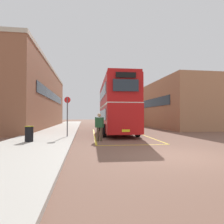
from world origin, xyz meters
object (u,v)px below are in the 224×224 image
(double_decker_bus, at_px, (116,106))
(bus_stop_sign, at_px, (67,113))
(pedestrian_boarding, at_px, (99,125))
(single_deck_bus, at_px, (117,116))
(litter_bin, at_px, (29,134))

(double_decker_bus, xyz_separation_m, bus_stop_sign, (-4.08, -3.51, -0.69))
(double_decker_bus, distance_m, pedestrian_boarding, 5.87)
(single_deck_bus, xyz_separation_m, bus_stop_sign, (-7.45, -22.33, 0.19))
(single_deck_bus, height_order, litter_bin, single_deck_bus)
(single_deck_bus, relative_size, pedestrian_boarding, 5.72)
(pedestrian_boarding, bearing_deg, double_decker_bus, 69.99)
(single_deck_bus, xyz_separation_m, litter_bin, (-9.34, -24.94, -1.06))
(litter_bin, bearing_deg, single_deck_bus, 69.47)
(double_decker_bus, relative_size, pedestrian_boarding, 6.04)
(double_decker_bus, bearing_deg, single_deck_bus, 79.85)
(pedestrian_boarding, height_order, litter_bin, pedestrian_boarding)
(bus_stop_sign, bearing_deg, litter_bin, -125.82)
(single_deck_bus, bearing_deg, double_decker_bus, -100.15)
(pedestrian_boarding, xyz_separation_m, litter_bin, (-4.02, -0.79, -0.44))
(double_decker_bus, height_order, litter_bin, double_decker_bus)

